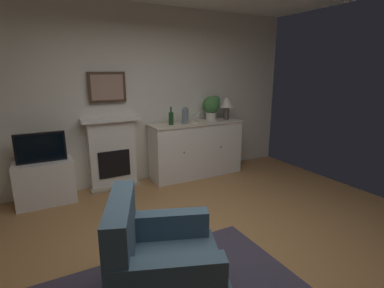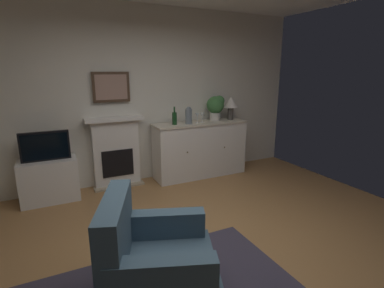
% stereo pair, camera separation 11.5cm
% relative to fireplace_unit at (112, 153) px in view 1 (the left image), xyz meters
% --- Properties ---
extents(ground_plane, '(5.71, 4.87, 0.10)m').
position_rel_fireplace_unit_xyz_m(ground_plane, '(0.46, -2.28, -0.60)').
color(ground_plane, '#9E7042').
rests_on(ground_plane, ground).
extents(wall_rear, '(5.71, 0.06, 2.78)m').
position_rel_fireplace_unit_xyz_m(wall_rear, '(0.46, 0.13, 0.84)').
color(wall_rear, silver).
rests_on(wall_rear, ground_plane).
extents(fireplace_unit, '(0.87, 0.30, 1.10)m').
position_rel_fireplace_unit_xyz_m(fireplace_unit, '(0.00, 0.00, 0.00)').
color(fireplace_unit, white).
rests_on(fireplace_unit, ground_plane).
extents(framed_picture, '(0.55, 0.04, 0.45)m').
position_rel_fireplace_unit_xyz_m(framed_picture, '(-0.00, 0.05, 1.00)').
color(framed_picture, '#473323').
extents(sideboard_cabinet, '(1.62, 0.49, 0.94)m').
position_rel_fireplace_unit_xyz_m(sideboard_cabinet, '(1.40, -0.18, -0.08)').
color(sideboard_cabinet, white).
rests_on(sideboard_cabinet, ground_plane).
extents(table_lamp, '(0.26, 0.26, 0.40)m').
position_rel_fireplace_unit_xyz_m(table_lamp, '(2.00, -0.18, 0.67)').
color(table_lamp, '#4C4742').
rests_on(table_lamp, sideboard_cabinet).
extents(wine_bottle, '(0.08, 0.08, 0.29)m').
position_rel_fireplace_unit_xyz_m(wine_bottle, '(0.92, -0.20, 0.50)').
color(wine_bottle, '#193F1E').
rests_on(wine_bottle, sideboard_cabinet).
extents(wine_glass_left, '(0.07, 0.07, 0.16)m').
position_rel_fireplace_unit_xyz_m(wine_glass_left, '(1.32, -0.22, 0.52)').
color(wine_glass_left, silver).
rests_on(wine_glass_left, sideboard_cabinet).
extents(wine_glass_center, '(0.07, 0.07, 0.16)m').
position_rel_fireplace_unit_xyz_m(wine_glass_center, '(1.43, -0.19, 0.52)').
color(wine_glass_center, silver).
rests_on(wine_glass_center, sideboard_cabinet).
extents(vase_decorative, '(0.11, 0.11, 0.28)m').
position_rel_fireplace_unit_xyz_m(vase_decorative, '(1.16, -0.23, 0.53)').
color(vase_decorative, slate).
rests_on(vase_decorative, sideboard_cabinet).
extents(tv_cabinet, '(0.75, 0.42, 0.60)m').
position_rel_fireplace_unit_xyz_m(tv_cabinet, '(-0.98, -0.16, -0.25)').
color(tv_cabinet, white).
rests_on(tv_cabinet, ground_plane).
extents(tv_set, '(0.62, 0.07, 0.40)m').
position_rel_fireplace_unit_xyz_m(tv_set, '(-0.98, -0.19, 0.25)').
color(tv_set, black).
rests_on(tv_set, tv_cabinet).
extents(potted_plant_small, '(0.30, 0.30, 0.43)m').
position_rel_fireplace_unit_xyz_m(potted_plant_small, '(1.72, -0.13, 0.65)').
color(potted_plant_small, beige).
rests_on(potted_plant_small, sideboard_cabinet).
extents(armchair, '(1.03, 1.00, 0.92)m').
position_rel_fireplace_unit_xyz_m(armchair, '(-0.29, -2.65, -0.17)').
color(armchair, '#3F596B').
rests_on(armchair, ground_plane).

